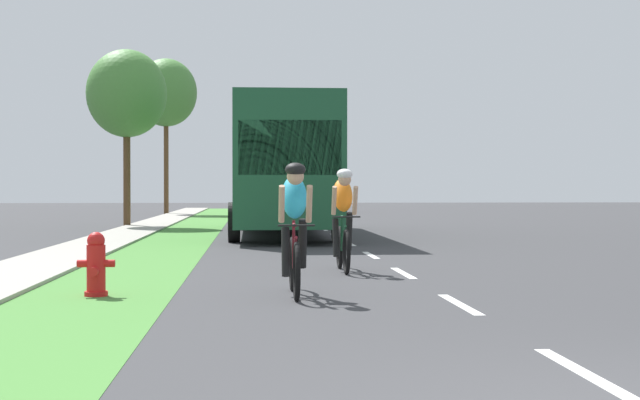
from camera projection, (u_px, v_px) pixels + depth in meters
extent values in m
plane|color=#38383A|center=(336.00, 236.00, 24.65)|extent=(120.00, 120.00, 0.00)
cube|color=#478438|center=(182.00, 236.00, 24.34)|extent=(1.83, 70.00, 0.01)
cube|color=#9E998E|center=(119.00, 237.00, 24.21)|extent=(1.49, 70.00, 0.10)
cube|color=white|center=(583.00, 372.00, 6.30)|extent=(0.12, 1.80, 0.01)
cube|color=white|center=(460.00, 304.00, 10.03)|extent=(0.12, 1.80, 0.01)
cube|color=white|center=(403.00, 273.00, 13.75)|extent=(0.12, 1.80, 0.01)
cube|color=white|center=(371.00, 255.00, 17.47)|extent=(0.12, 1.80, 0.01)
cube|color=white|center=(350.00, 243.00, 21.19)|extent=(0.12, 1.80, 0.01)
cube|color=white|center=(335.00, 235.00, 24.91)|extent=(0.12, 1.80, 0.01)
cube|color=white|center=(324.00, 229.00, 28.64)|extent=(0.12, 1.80, 0.01)
cube|color=white|center=(316.00, 225.00, 32.36)|extent=(0.12, 1.80, 0.01)
cube|color=white|center=(309.00, 221.00, 36.08)|extent=(0.12, 1.80, 0.01)
cube|color=white|center=(304.00, 218.00, 39.80)|extent=(0.12, 1.80, 0.01)
cube|color=white|center=(299.00, 216.00, 43.53)|extent=(0.12, 1.80, 0.01)
cube|color=white|center=(295.00, 213.00, 47.25)|extent=(0.12, 1.80, 0.01)
cube|color=white|center=(292.00, 212.00, 50.97)|extent=(0.12, 1.80, 0.01)
cube|color=white|center=(289.00, 210.00, 54.69)|extent=(0.12, 1.80, 0.01)
cylinder|color=red|center=(96.00, 294.00, 10.79)|extent=(0.28, 0.28, 0.06)
cylinder|color=red|center=(96.00, 268.00, 10.78)|extent=(0.22, 0.22, 0.55)
sphere|color=red|center=(96.00, 241.00, 10.78)|extent=(0.21, 0.21, 0.21)
cylinder|color=red|center=(82.00, 264.00, 10.77)|extent=(0.12, 0.09, 0.09)
cylinder|color=red|center=(110.00, 263.00, 10.79)|extent=(0.12, 0.09, 0.09)
cylinder|color=red|center=(94.00, 272.00, 10.61)|extent=(0.11, 0.14, 0.11)
torus|color=black|center=(292.00, 264.00, 11.34)|extent=(0.06, 0.68, 0.68)
torus|color=black|center=(297.00, 271.00, 10.30)|extent=(0.06, 0.68, 0.68)
cylinder|color=maroon|center=(295.00, 253.00, 10.72)|extent=(0.04, 0.59, 0.43)
cylinder|color=maroon|center=(294.00, 243.00, 11.00)|extent=(0.04, 0.04, 0.55)
cylinder|color=maroon|center=(295.00, 225.00, 10.77)|extent=(0.03, 0.55, 0.03)
cylinder|color=black|center=(296.00, 225.00, 10.32)|extent=(0.42, 0.02, 0.02)
ellipsoid|color=#26A5CC|center=(294.00, 197.00, 10.83)|extent=(0.30, 0.54, 0.63)
sphere|color=tan|center=(295.00, 176.00, 10.55)|extent=(0.20, 0.20, 0.20)
ellipsoid|color=black|center=(295.00, 170.00, 10.55)|extent=(0.24, 0.28, 0.16)
cylinder|color=tan|center=(282.00, 204.00, 10.54)|extent=(0.07, 0.26, 0.45)
cylinder|color=tan|center=(309.00, 204.00, 10.57)|extent=(0.07, 0.26, 0.45)
cylinder|color=black|center=(286.00, 252.00, 10.91)|extent=(0.10, 0.30, 0.60)
cylinder|color=black|center=(303.00, 244.00, 10.88)|extent=(0.10, 0.25, 0.61)
torus|color=black|center=(340.00, 247.00, 14.54)|extent=(0.06, 0.68, 0.68)
torus|color=black|center=(346.00, 252.00, 13.50)|extent=(0.06, 0.68, 0.68)
cylinder|color=#194C2D|center=(344.00, 238.00, 13.92)|extent=(0.04, 0.59, 0.43)
cylinder|color=#194C2D|center=(342.00, 231.00, 14.19)|extent=(0.04, 0.04, 0.55)
cylinder|color=#194C2D|center=(343.00, 217.00, 13.96)|extent=(0.03, 0.55, 0.03)
cylinder|color=black|center=(346.00, 217.00, 13.51)|extent=(0.42, 0.02, 0.02)
ellipsoid|color=orange|center=(343.00, 195.00, 14.03)|extent=(0.30, 0.54, 0.63)
sphere|color=tan|center=(345.00, 179.00, 13.74)|extent=(0.20, 0.20, 0.20)
ellipsoid|color=white|center=(345.00, 174.00, 13.74)|extent=(0.24, 0.28, 0.16)
cylinder|color=tan|center=(334.00, 201.00, 13.74)|extent=(0.07, 0.26, 0.45)
cylinder|color=tan|center=(355.00, 200.00, 13.76)|extent=(0.07, 0.26, 0.45)
cylinder|color=black|center=(336.00, 238.00, 14.11)|extent=(0.10, 0.30, 0.60)
cylinder|color=black|center=(349.00, 231.00, 14.07)|extent=(0.10, 0.25, 0.61)
cube|color=#194C2D|center=(281.00, 166.00, 25.56)|extent=(2.50, 11.60, 3.10)
cube|color=#1E2833|center=(281.00, 151.00, 25.55)|extent=(2.52, 10.67, 0.64)
cube|color=#1E2833|center=(290.00, 147.00, 19.80)|extent=(2.25, 0.06, 1.20)
cylinder|color=black|center=(234.00, 222.00, 21.72)|extent=(0.28, 0.96, 0.96)
cylinder|color=black|center=(338.00, 222.00, 21.91)|extent=(0.28, 0.96, 0.96)
cylinder|color=black|center=(238.00, 214.00, 28.66)|extent=(0.28, 0.96, 0.96)
cylinder|color=black|center=(317.00, 214.00, 28.85)|extent=(0.28, 0.96, 0.96)
cube|color=black|center=(270.00, 203.00, 41.47)|extent=(1.76, 4.30, 0.76)
cube|color=black|center=(270.00, 189.00, 41.61)|extent=(1.55, 2.24, 0.52)
cube|color=#1E2833|center=(270.00, 190.00, 40.65)|extent=(1.44, 0.08, 0.44)
cylinder|color=black|center=(250.00, 211.00, 40.08)|extent=(0.22, 0.64, 0.64)
cylinder|color=black|center=(290.00, 211.00, 40.21)|extent=(0.22, 0.64, 0.64)
cylinder|color=black|center=(250.00, 209.00, 42.74)|extent=(0.22, 0.64, 0.64)
cylinder|color=black|center=(288.00, 209.00, 42.87)|extent=(0.22, 0.64, 0.64)
cube|color=maroon|center=(312.00, 197.00, 51.86)|extent=(1.90, 4.70, 1.00)
cube|color=maroon|center=(311.00, 185.00, 52.05)|extent=(1.71, 2.91, 0.52)
cube|color=#1E2833|center=(313.00, 187.00, 50.80)|extent=(1.56, 0.08, 0.44)
cylinder|color=black|center=(296.00, 206.00, 50.39)|extent=(0.25, 0.72, 0.72)
cylinder|color=black|center=(330.00, 206.00, 50.53)|extent=(0.25, 0.72, 0.72)
cylinder|color=black|center=(294.00, 205.00, 53.20)|extent=(0.25, 0.72, 0.72)
cylinder|color=black|center=(326.00, 205.00, 53.35)|extent=(0.25, 0.72, 0.72)
cylinder|color=brown|center=(127.00, 176.00, 30.93)|extent=(0.24, 0.24, 3.44)
ellipsoid|color=#478438|center=(127.00, 93.00, 30.90)|extent=(2.71, 2.71, 2.98)
cylinder|color=brown|center=(166.00, 166.00, 46.12)|extent=(0.24, 0.24, 4.92)
ellipsoid|color=#478438|center=(166.00, 93.00, 46.07)|extent=(3.13, 3.13, 3.44)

